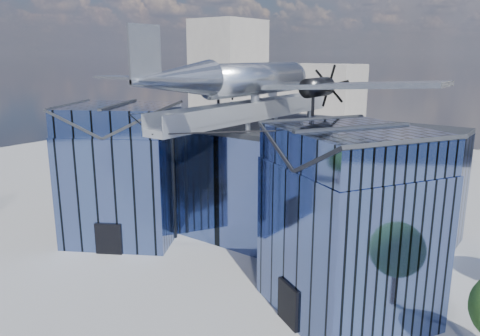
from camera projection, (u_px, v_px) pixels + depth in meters
The scene contains 4 objects.
ground_plane at pixel (225, 262), 36.80m from camera, with size 120.00×120.00×0.00m, color gray.
museum at pixel (267, 178), 40.01m from camera, with size 32.88×24.50×17.60m.
bg_towers at pixel (433, 93), 72.85m from camera, with size 77.00×24.50×26.00m.
tree_side_w at pixel (70, 152), 60.78m from camera, with size 3.73×3.73×5.19m.
Camera 1 is at (21.30, -26.50, 15.94)m, focal length 35.00 mm.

